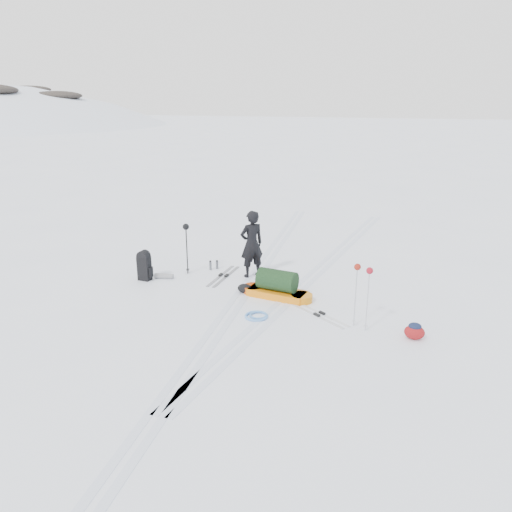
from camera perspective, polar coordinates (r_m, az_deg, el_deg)
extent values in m
plane|color=white|center=(11.91, -1.51, -4.25)|extent=(200.00, 200.00, 0.00)
ellipsoid|color=black|center=(98.57, -24.50, 16.93)|extent=(7.80, 6.00, 1.32)
ellipsoid|color=black|center=(86.15, -21.87, 16.65)|extent=(8.32, 6.40, 1.41)
cube|color=silver|center=(11.95, -2.05, -4.17)|extent=(1.40, 17.97, 0.01)
cube|color=silver|center=(11.88, -0.96, -4.30)|extent=(1.40, 17.97, 0.01)
cube|color=silver|center=(13.41, 6.48, -1.76)|extent=(2.09, 13.88, 0.01)
cube|color=silver|center=(13.37, 7.49, -1.86)|extent=(2.09, 13.88, 0.01)
imported|color=black|center=(12.71, -0.50, 1.37)|extent=(0.75, 0.75, 1.75)
cube|color=orange|center=(11.67, 2.42, -4.29)|extent=(1.42, 0.76, 0.17)
cylinder|color=orange|center=(11.46, 5.24, -4.80)|extent=(0.56, 0.56, 0.17)
cylinder|color=#C6400B|center=(11.92, -0.30, -3.80)|extent=(0.56, 0.56, 0.17)
cylinder|color=black|center=(11.55, 2.44, -2.77)|extent=(0.96, 0.63, 0.49)
cube|color=black|center=(12.95, -12.64, -1.39)|extent=(0.32, 0.24, 0.62)
cylinder|color=black|center=(12.85, -12.74, -0.02)|extent=(0.31, 0.23, 0.30)
cube|color=black|center=(12.91, -11.98, -1.83)|extent=(0.08, 0.16, 0.26)
cylinder|color=gray|center=(13.03, -10.48, -2.26)|extent=(0.50, 0.22, 0.13)
cylinder|color=black|center=(13.18, -7.89, 0.67)|extent=(0.03, 0.03, 1.25)
cylinder|color=black|center=(13.10, -7.92, 0.56)|extent=(0.03, 0.03, 1.25)
torus|color=black|center=(13.35, -7.79, -1.49)|extent=(0.11, 0.11, 0.01)
torus|color=black|center=(13.27, -7.82, -1.61)|extent=(0.11, 0.11, 0.01)
sphere|color=black|center=(12.96, -8.02, 3.33)|extent=(0.17, 0.17, 0.17)
cylinder|color=#B2B4B9|center=(10.23, 11.30, -4.65)|extent=(0.03, 0.03, 1.25)
cylinder|color=#BABCC1|center=(10.07, 12.61, -5.11)|extent=(0.03, 0.03, 1.25)
torus|color=silver|center=(10.44, 11.12, -7.34)|extent=(0.12, 0.12, 0.01)
torus|color=#ADAEB4|center=(10.29, 12.41, -7.83)|extent=(0.12, 0.12, 0.01)
sphere|color=maroon|center=(10.01, 11.52, -1.23)|extent=(0.13, 0.13, 0.13)
sphere|color=maroon|center=(9.84, 12.86, -1.65)|extent=(0.13, 0.13, 0.13)
cube|color=gray|center=(12.97, -3.40, -2.35)|extent=(0.14, 1.65, 0.01)
cube|color=#9899A0|center=(13.04, -4.07, -2.26)|extent=(0.14, 1.65, 0.01)
cube|color=black|center=(12.96, -3.40, -2.23)|extent=(0.07, 0.17, 0.05)
cube|color=black|center=(13.03, -4.07, -2.14)|extent=(0.07, 0.17, 0.05)
cube|color=#BABCC0|center=(10.78, 6.95, -6.82)|extent=(1.32, 0.97, 0.01)
cube|color=silver|center=(10.88, 7.55, -6.60)|extent=(1.32, 0.97, 0.01)
cube|color=black|center=(10.77, 6.96, -6.68)|extent=(0.16, 0.14, 0.04)
cube|color=black|center=(10.87, 7.56, -6.46)|extent=(0.16, 0.14, 0.04)
torus|color=#5D9AE3|center=(10.65, 0.04, -6.87)|extent=(0.65, 0.65, 0.05)
torus|color=#5590D0|center=(10.67, 0.27, -6.77)|extent=(0.51, 0.51, 0.05)
ellipsoid|color=maroon|center=(10.18, 17.65, -8.30)|extent=(0.49, 0.47, 0.28)
ellipsoid|color=black|center=(10.13, 17.72, -7.66)|extent=(0.32, 0.31, 0.14)
cylinder|color=#595C61|center=(13.49, -5.23, -1.11)|extent=(0.06, 0.06, 0.23)
cylinder|color=#515358|center=(13.56, -4.47, -1.03)|extent=(0.06, 0.06, 0.21)
cylinder|color=black|center=(13.44, -5.24, -0.60)|extent=(0.06, 0.06, 0.03)
cylinder|color=black|center=(13.52, -4.48, -0.55)|extent=(0.06, 0.06, 0.03)
ellipsoid|color=black|center=(11.89, -1.29, -3.72)|extent=(0.40, 0.33, 0.22)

